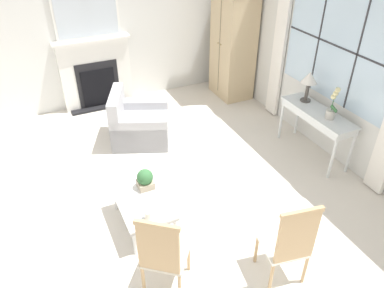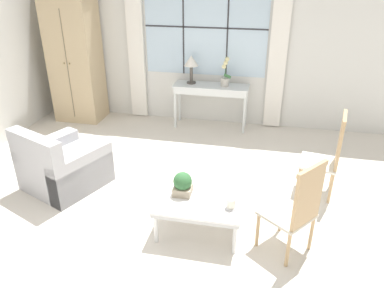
{
  "view_description": "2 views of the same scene",
  "coord_description": "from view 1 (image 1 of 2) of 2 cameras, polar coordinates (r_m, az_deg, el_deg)",
  "views": [
    {
      "loc": [
        3.82,
        -1.04,
        3.43
      ],
      "look_at": [
        0.1,
        0.68,
        0.71
      ],
      "focal_mm": 35.0,
      "sensor_mm": 36.0,
      "label": 1
    },
    {
      "loc": [
        1.12,
        -3.36,
        2.68
      ],
      "look_at": [
        0.32,
        0.4,
        0.78
      ],
      "focal_mm": 35.0,
      "sensor_mm": 36.0,
      "label": 2
    }
  ],
  "objects": [
    {
      "name": "wall_left",
      "position": [
        7.33,
        -11.46,
        16.86
      ],
      "size": [
        0.06,
        7.2,
        2.8
      ],
      "primitive_type": "cube",
      "color": "silver",
      "rests_on": "ground_plane"
    },
    {
      "name": "pillar_candle",
      "position": [
        4.28,
        -6.68,
        -10.78
      ],
      "size": [
        0.12,
        0.12,
        0.13
      ],
      "color": "silver",
      "rests_on": "coffee_table"
    },
    {
      "name": "potted_plant_small",
      "position": [
        4.65,
        -7.16,
        -5.34
      ],
      "size": [
        0.2,
        0.2,
        0.26
      ],
      "color": "tan",
      "rests_on": "coffee_table"
    },
    {
      "name": "table_lamp",
      "position": [
        6.0,
        17.43,
        9.34
      ],
      "size": [
        0.24,
        0.24,
        0.48
      ],
      "color": "#4C4742",
      "rests_on": "console_table"
    },
    {
      "name": "potted_orchid",
      "position": [
        5.67,
        20.57,
        5.26
      ],
      "size": [
        0.17,
        0.14,
        0.49
      ],
      "color": "#BCB7AD",
      "rests_on": "console_table"
    },
    {
      "name": "console_table",
      "position": [
        5.93,
        18.57,
        3.98
      ],
      "size": [
        1.28,
        0.42,
        0.76
      ],
      "color": "silver",
      "rests_on": "ground_plane"
    },
    {
      "name": "wall_back_windowed",
      "position": [
        5.93,
        20.97,
        11.4
      ],
      "size": [
        7.2,
        0.14,
        2.8
      ],
      "color": "silver",
      "rests_on": "ground_plane"
    },
    {
      "name": "coffee_table",
      "position": [
        4.59,
        -7.5,
        -8.8
      ],
      "size": [
        0.92,
        0.59,
        0.4
      ],
      "color": "silver",
      "rests_on": "ground_plane"
    },
    {
      "name": "armoire",
      "position": [
        7.47,
        6.33,
        15.51
      ],
      "size": [
        0.89,
        0.65,
        2.26
      ],
      "color": "tan",
      "rests_on": "ground_plane"
    },
    {
      "name": "side_chair_wooden",
      "position": [
        3.93,
        14.71,
        -14.17
      ],
      "size": [
        0.51,
        0.51,
        1.09
      ],
      "color": "white",
      "rests_on": "ground_plane"
    },
    {
      "name": "accent_chair_wooden",
      "position": [
        3.76,
        -4.58,
        -16.12
      ],
      "size": [
        0.62,
        0.62,
        1.05
      ],
      "color": "beige",
      "rests_on": "ground_plane"
    },
    {
      "name": "ground_plane",
      "position": [
        5.23,
        -7.33,
        -7.69
      ],
      "size": [
        14.0,
        14.0,
        0.0
      ],
      "primitive_type": "plane",
      "color": "silver"
    },
    {
      "name": "armchair_upholstered",
      "position": [
        6.24,
        -8.12,
        2.93
      ],
      "size": [
        1.13,
        1.15,
        0.85
      ],
      "color": "#B2B2B7",
      "rests_on": "ground_plane"
    },
    {
      "name": "fireplace",
      "position": [
        7.32,
        -14.54,
        11.16
      ],
      "size": [
        0.34,
        1.37,
        2.26
      ],
      "color": "black",
      "rests_on": "ground_plane"
    }
  ]
}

